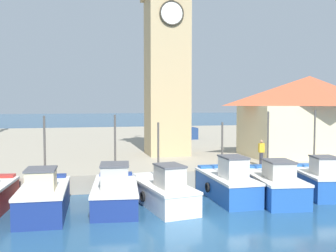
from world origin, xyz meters
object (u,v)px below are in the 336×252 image
(fishing_boat_mid_right, at_px, (227,183))
(warehouse_right, at_px, (309,115))
(fishing_boat_mid_left, at_px, (115,192))
(clock_tower, at_px, (167,48))
(fishing_boat_right_outer, at_px, (318,180))
(fishing_boat_right_inner, at_px, (272,184))
(port_crane_far, at_px, (186,68))
(fishing_boat_center, at_px, (163,192))
(dock_worker_near_tower, at_px, (261,152))
(fishing_boat_left_inner, at_px, (44,197))

(fishing_boat_mid_right, bearing_deg, warehouse_right, 37.70)
(fishing_boat_mid_left, xyz_separation_m, fishing_boat_mid_right, (5.76, 0.38, 0.05))
(fishing_boat_mid_left, height_order, clock_tower, clock_tower)
(fishing_boat_right_outer, bearing_deg, warehouse_right, 61.12)
(fishing_boat_mid_left, xyz_separation_m, warehouse_right, (14.89, 7.44, 3.28))
(fishing_boat_right_inner, distance_m, port_crane_far, 23.51)
(fishing_boat_center, height_order, clock_tower, clock_tower)
(warehouse_right, distance_m, port_crane_far, 16.08)
(fishing_boat_right_outer, xyz_separation_m, warehouse_right, (4.05, 7.34, 3.24))
(fishing_boat_mid_left, distance_m, fishing_boat_center, 2.28)
(fishing_boat_mid_left, height_order, fishing_boat_right_inner, fishing_boat_right_inner)
(clock_tower, bearing_deg, port_crane_far, 67.94)
(fishing_boat_mid_left, relative_size, fishing_boat_right_outer, 1.16)
(fishing_boat_right_inner, distance_m, dock_worker_near_tower, 4.36)
(fishing_boat_left_inner, relative_size, fishing_boat_mid_right, 0.92)
(fishing_boat_mid_left, distance_m, port_crane_far, 25.12)
(fishing_boat_mid_right, bearing_deg, port_crane_far, 80.11)
(clock_tower, bearing_deg, fishing_boat_left_inner, -126.26)
(fishing_boat_center, xyz_separation_m, port_crane_far, (7.26, 22.32, 7.78))
(port_crane_far, bearing_deg, fishing_boat_right_inner, -93.96)
(fishing_boat_center, relative_size, fishing_boat_mid_right, 0.99)
(fishing_boat_left_inner, xyz_separation_m, fishing_boat_mid_left, (3.18, 0.57, -0.05))
(fishing_boat_mid_right, bearing_deg, fishing_boat_center, -167.29)
(fishing_boat_mid_left, height_order, dock_worker_near_tower, fishing_boat_mid_left)
(clock_tower, distance_m, dock_worker_near_tower, 10.69)
(fishing_boat_center, xyz_separation_m, fishing_boat_mid_right, (3.51, 0.79, 0.07))
(fishing_boat_left_inner, bearing_deg, warehouse_right, 23.91)
(fishing_boat_mid_right, bearing_deg, dock_worker_near_tower, 43.50)
(fishing_boat_center, bearing_deg, fishing_boat_left_inner, -178.28)
(warehouse_right, bearing_deg, fishing_boat_mid_right, -142.30)
(port_crane_far, bearing_deg, fishing_boat_right_outer, -86.52)
(port_crane_far, bearing_deg, warehouse_right, -69.63)
(fishing_boat_right_outer, xyz_separation_m, dock_worker_near_tower, (-1.52, 3.66, 1.08))
(clock_tower, bearing_deg, fishing_boat_mid_right, -84.65)
(fishing_boat_right_inner, height_order, clock_tower, clock_tower)
(fishing_boat_mid_right, height_order, fishing_boat_right_outer, fishing_boat_right_outer)
(fishing_boat_right_outer, bearing_deg, clock_tower, 120.40)
(fishing_boat_center, bearing_deg, fishing_boat_mid_right, 12.71)
(fishing_boat_right_outer, distance_m, clock_tower, 14.44)
(fishing_boat_left_inner, xyz_separation_m, warehouse_right, (18.07, 8.01, 3.23))
(fishing_boat_mid_right, height_order, fishing_boat_right_inner, fishing_boat_right_inner)
(fishing_boat_center, relative_size, clock_tower, 0.30)
(clock_tower, xyz_separation_m, port_crane_far, (4.69, 11.56, -0.48))
(fishing_boat_center, bearing_deg, fishing_boat_right_outer, 3.39)
(fishing_boat_left_inner, distance_m, fishing_boat_mid_right, 8.99)
(fishing_boat_mid_left, relative_size, clock_tower, 0.32)
(fishing_boat_right_inner, bearing_deg, clock_tower, 106.59)
(fishing_boat_mid_left, height_order, port_crane_far, port_crane_far)
(fishing_boat_center, relative_size, warehouse_right, 0.52)
(dock_worker_near_tower, bearing_deg, port_crane_far, 89.39)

